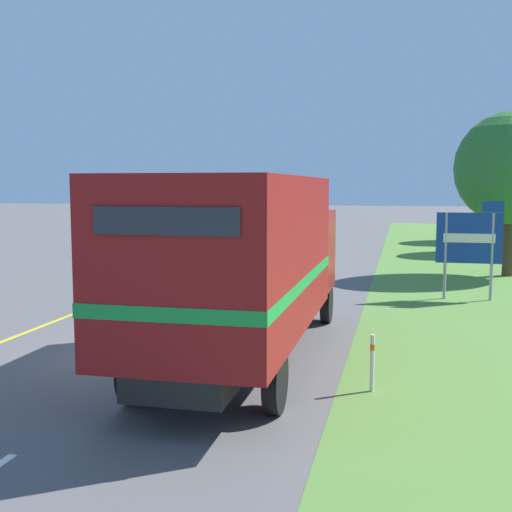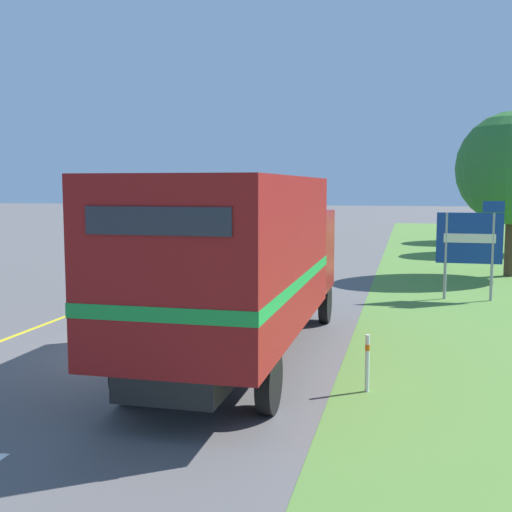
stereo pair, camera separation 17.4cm
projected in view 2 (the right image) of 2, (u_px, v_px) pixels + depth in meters
The scene contains 12 objects.
ground_plane at pixel (158, 353), 12.94m from camera, with size 200.00×200.00×0.00m, color #5B5959.
edge_line_yellow at pixel (211, 261), 28.74m from camera, with size 0.12×64.65×0.01m, color yellow.
centre_dash_near at pixel (163, 350), 13.19m from camera, with size 0.12×2.60×0.01m, color white.
centre_dash_mid_a at pixel (243, 296), 19.57m from camera, with size 0.12×2.60×0.01m, color white.
centre_dash_mid_b at pixel (284, 269), 25.95m from camera, with size 0.12×2.60×0.01m, color white.
centre_dash_far at pixel (309, 253), 32.34m from camera, with size 0.12×2.60×0.01m, color white.
centre_dash_farthest at pixel (325, 242), 38.72m from camera, with size 0.12×2.60×0.01m, color white.
horse_trailer_truck at pixel (240, 260), 12.04m from camera, with size 2.62×8.75×3.51m.
lead_car_white at pixel (246, 242), 27.37m from camera, with size 1.80×4.05×1.97m.
highway_sign at pixel (471, 240), 18.77m from camera, with size 1.87×0.09×2.92m.
roadside_tree_far at pixel (502, 185), 38.64m from camera, with size 4.23×4.23×5.54m.
delineator_post at pixel (367, 362), 10.44m from camera, with size 0.08×0.08×0.95m.
Camera 2 is at (4.86, -11.85, 3.35)m, focal length 45.00 mm.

